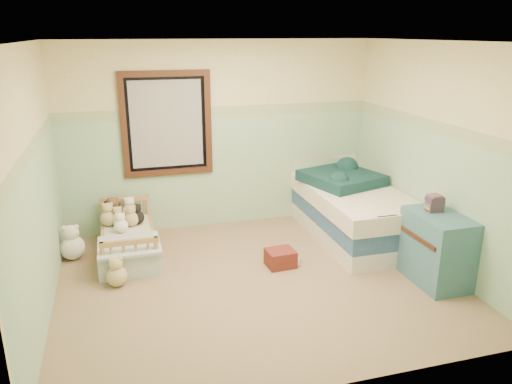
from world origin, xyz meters
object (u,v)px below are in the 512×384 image
object	(u,v)px
plush_floor_cream	(73,248)
red_pillow	(280,258)
twin_bed_frame	(352,229)
dresser	(437,249)
floor_book	(289,262)
plush_floor_tan	(117,276)
toddler_bed_frame	(129,249)

from	to	relation	value
plush_floor_cream	red_pillow	bearing A→B (deg)	-20.31
twin_bed_frame	red_pillow	distance (m)	1.31
dresser	floor_book	world-z (taller)	dresser
twin_bed_frame	red_pillow	bearing A→B (deg)	-154.71
red_pillow	plush_floor_tan	bearing A→B (deg)	179.14
plush_floor_cream	dresser	world-z (taller)	dresser
floor_book	dresser	bearing A→B (deg)	-4.78
plush_floor_cream	twin_bed_frame	size ratio (longest dim) A/B	0.14
dresser	plush_floor_tan	bearing A→B (deg)	165.97
plush_floor_tan	dresser	xyz separation A→B (m)	(3.31, -0.83, 0.27)
plush_floor_tan	toddler_bed_frame	bearing A→B (deg)	78.40
red_pillow	floor_book	size ratio (longest dim) A/B	1.19
toddler_bed_frame	twin_bed_frame	bearing A→B (deg)	-4.46
toddler_bed_frame	red_pillow	size ratio (longest dim) A/B	4.00
toddler_bed_frame	dresser	size ratio (longest dim) A/B	1.65
twin_bed_frame	floor_book	distance (m)	1.18
dresser	floor_book	distance (m)	1.65
toddler_bed_frame	floor_book	size ratio (longest dim) A/B	4.78
red_pillow	plush_floor_cream	bearing A→B (deg)	159.69
toddler_bed_frame	dresser	xyz separation A→B (m)	(3.15, -1.58, 0.30)
toddler_bed_frame	red_pillow	xyz separation A→B (m)	(1.67, -0.78, 0.02)
twin_bed_frame	floor_book	size ratio (longest dim) A/B	7.63
plush_floor_tan	floor_book	size ratio (longest dim) A/B	0.84
toddler_bed_frame	floor_book	xyz separation A→B (m)	(1.79, -0.73, -0.07)
twin_bed_frame	dresser	bearing A→B (deg)	-77.51
floor_book	twin_bed_frame	bearing A→B (deg)	52.84
toddler_bed_frame	twin_bed_frame	distance (m)	2.86
plush_floor_cream	plush_floor_tan	xyz separation A→B (m)	(0.49, -0.83, -0.03)
plush_floor_cream	twin_bed_frame	distance (m)	3.51
floor_book	plush_floor_cream	bearing A→B (deg)	-170.98
dresser	plush_floor_cream	bearing A→B (deg)	156.45
plush_floor_cream	plush_floor_tan	size ratio (longest dim) A/B	1.31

